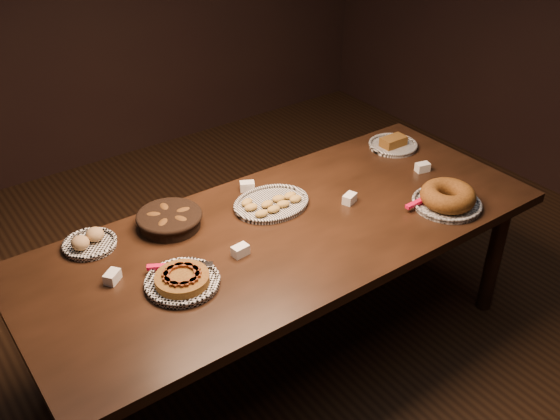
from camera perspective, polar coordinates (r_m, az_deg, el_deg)
ground at (r=3.28m, az=0.59°, el=-12.52°), size 5.00×5.00×0.00m
buffet_table at (r=2.84m, az=0.67°, el=-2.86°), size 2.40×1.00×0.75m
apple_tart_plate at (r=2.49m, az=-8.94°, el=-6.36°), size 0.31×0.31×0.06m
madeleine_platter at (r=2.93m, az=-0.78°, el=0.59°), size 0.37×0.30×0.04m
bundt_cake_plate at (r=3.03m, az=15.05°, el=1.05°), size 0.36×0.33×0.10m
croissant_basket at (r=2.82m, az=-10.07°, el=-0.78°), size 0.35×0.35×0.07m
bread_roll_plate at (r=2.78m, az=-17.06°, el=-2.83°), size 0.23×0.23×0.07m
loaf_plate at (r=3.52m, az=10.30°, el=5.93°), size 0.27×0.27×0.06m
tent_cards at (r=2.86m, az=0.31°, el=-0.17°), size 1.74×0.49×0.04m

